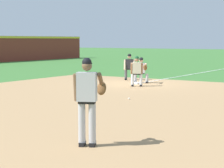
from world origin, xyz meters
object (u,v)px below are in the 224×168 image
Objects in this scene: baseball at (129,99)px; first_base_bag at (136,83)px; umpire at (129,66)px; pitcher at (88,96)px; baserunner at (137,70)px; first_baseman at (141,69)px.

first_base_bag is at bearing 27.22° from baseball.
baseball is at bearing -149.44° from umpire.
pitcher is 11.86m from baserunner.
first_base_bag is at bearing -140.39° from umpire.
umpire is (6.83, 4.03, 0.76)m from baseball.
baseball is at bearing -152.78° from first_base_bag.
baserunner is at bearing -159.04° from first_baseman.
pitcher is (-6.63, -2.94, 1.02)m from baseball.
umpire reaches higher than first_baseman.
first_base_bag is 13.09m from pitcher.
baserunner is 1.00× the size of umpire.
first_baseman is at bearing -130.10° from umpire.
baserunner and umpire have the same top height.
baserunner is (10.77, 4.97, -0.27)m from pitcher.
pitcher reaches higher than baserunner.
umpire is at bearing 39.61° from first_base_bag.
first_base_bag is 1.42m from baserunner.
pitcher reaches higher than first_baseman.
first_base_bag is 5.81m from baseball.
pitcher is at bearing -155.66° from first_baseman.
pitcher is at bearing -152.61° from umpire.
umpire is (13.45, 6.97, -0.27)m from pitcher.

